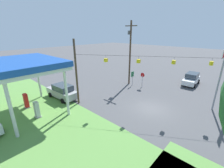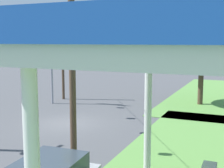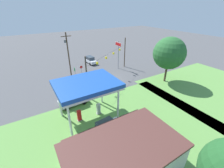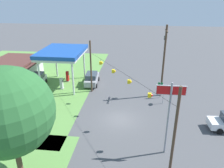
{
  "view_description": "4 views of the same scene",
  "coord_description": "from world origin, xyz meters",
  "px_view_note": "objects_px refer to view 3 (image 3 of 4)",
  "views": [
    {
      "loc": [
        -7.35,
        14.77,
        8.69
      ],
      "look_at": [
        5.17,
        1.29,
        2.21
      ],
      "focal_mm": 24.0,
      "sensor_mm": 36.0,
      "label": 1
    },
    {
      "loc": [
        17.32,
        10.8,
        5.47
      ],
      "look_at": [
        2.26,
        4.27,
        3.2
      ],
      "focal_mm": 50.0,
      "sensor_mm": 36.0,
      "label": 2
    },
    {
      "loc": [
        15.94,
        27.16,
        15.05
      ],
      "look_at": [
        2.15,
        4.4,
        1.23
      ],
      "focal_mm": 24.0,
      "sensor_mm": 36.0,
      "label": 3
    },
    {
      "loc": [
        -22.65,
        -1.68,
        14.35
      ],
      "look_at": [
        3.39,
        1.36,
        3.18
      ],
      "focal_mm": 35.0,
      "sensor_mm": 36.0,
      "label": 4
    }
  ],
  "objects_px": {
    "gas_station_store": "(123,157)",
    "gas_station_canopy": "(87,86)",
    "fuel_pump_near": "(98,109)",
    "stop_sign_overhead": "(118,49)",
    "tree_west_verge": "(169,53)",
    "car_at_pumps_front": "(74,100)",
    "car_on_crossroad": "(90,60)",
    "stop_sign_roadside": "(81,68)",
    "car_at_pumps_rear": "(107,128)",
    "utility_pole_main": "(68,54)",
    "fuel_pump_far": "(79,116)",
    "route_sign": "(75,70)"
  },
  "relations": [
    {
      "from": "gas_station_canopy",
      "to": "car_at_pumps_rear",
      "type": "relative_size",
      "value": 1.96
    },
    {
      "from": "fuel_pump_near",
      "to": "utility_pole_main",
      "type": "bearing_deg",
      "value": -91.91
    },
    {
      "from": "fuel_pump_far",
      "to": "fuel_pump_near",
      "type": "bearing_deg",
      "value": 180.0
    },
    {
      "from": "gas_station_store",
      "to": "route_sign",
      "type": "bearing_deg",
      "value": -97.7
    },
    {
      "from": "utility_pole_main",
      "to": "car_at_pumps_front",
      "type": "bearing_deg",
      "value": 74.86
    },
    {
      "from": "fuel_pump_far",
      "to": "utility_pole_main",
      "type": "height_order",
      "value": "utility_pole_main"
    },
    {
      "from": "utility_pole_main",
      "to": "car_at_pumps_rear",
      "type": "bearing_deg",
      "value": 85.9
    },
    {
      "from": "gas_station_store",
      "to": "gas_station_canopy",
      "type": "bearing_deg",
      "value": -91.96
    },
    {
      "from": "car_at_pumps_rear",
      "to": "stop_sign_roadside",
      "type": "relative_size",
      "value": 1.72
    },
    {
      "from": "route_sign",
      "to": "utility_pole_main",
      "type": "height_order",
      "value": "utility_pole_main"
    },
    {
      "from": "stop_sign_overhead",
      "to": "car_at_pumps_front",
      "type": "bearing_deg",
      "value": 33.26
    },
    {
      "from": "gas_station_store",
      "to": "fuel_pump_far",
      "type": "xyz_separation_m",
      "value": [
        1.24,
        -9.38,
        -0.9
      ]
    },
    {
      "from": "fuel_pump_far",
      "to": "car_on_crossroad",
      "type": "distance_m",
      "value": 25.39
    },
    {
      "from": "car_on_crossroad",
      "to": "stop_sign_roadside",
      "type": "distance_m",
      "value": 8.93
    },
    {
      "from": "route_sign",
      "to": "car_at_pumps_front",
      "type": "bearing_deg",
      "value": 70.1
    },
    {
      "from": "fuel_pump_far",
      "to": "tree_west_verge",
      "type": "height_order",
      "value": "tree_west_verge"
    },
    {
      "from": "gas_station_store",
      "to": "fuel_pump_near",
      "type": "distance_m",
      "value": 9.61
    },
    {
      "from": "stop_sign_overhead",
      "to": "utility_pole_main",
      "type": "relative_size",
      "value": 0.71
    },
    {
      "from": "fuel_pump_near",
      "to": "stop_sign_roadside",
      "type": "relative_size",
      "value": 0.72
    },
    {
      "from": "route_sign",
      "to": "stop_sign_overhead",
      "type": "bearing_deg",
      "value": 177.67
    },
    {
      "from": "car_at_pumps_front",
      "to": "stop_sign_roadside",
      "type": "xyz_separation_m",
      "value": [
        -5.64,
        -11.12,
        0.81
      ]
    },
    {
      "from": "stop_sign_overhead",
      "to": "utility_pole_main",
      "type": "xyz_separation_m",
      "value": [
        12.75,
        -0.73,
        0.55
      ]
    },
    {
      "from": "fuel_pump_far",
      "to": "car_at_pumps_front",
      "type": "bearing_deg",
      "value": -98.46
    },
    {
      "from": "gas_station_store",
      "to": "route_sign",
      "type": "distance_m",
      "value": 24.77
    },
    {
      "from": "gas_station_store",
      "to": "car_on_crossroad",
      "type": "distance_m",
      "value": 33.58
    },
    {
      "from": "car_on_crossroad",
      "to": "car_at_pumps_front",
      "type": "bearing_deg",
      "value": -34.67
    },
    {
      "from": "utility_pole_main",
      "to": "tree_west_verge",
      "type": "height_order",
      "value": "utility_pole_main"
    },
    {
      "from": "gas_station_canopy",
      "to": "car_at_pumps_front",
      "type": "relative_size",
      "value": 1.68
    },
    {
      "from": "stop_sign_roadside",
      "to": "car_at_pumps_rear",
      "type": "bearing_deg",
      "value": -101.59
    },
    {
      "from": "fuel_pump_near",
      "to": "stop_sign_roadside",
      "type": "bearing_deg",
      "value": -101.55
    },
    {
      "from": "route_sign",
      "to": "tree_west_verge",
      "type": "xyz_separation_m",
      "value": [
        -16.56,
        12.49,
        4.69
      ]
    },
    {
      "from": "car_at_pumps_rear",
      "to": "stop_sign_roadside",
      "type": "distance_m",
      "value": 20.28
    },
    {
      "from": "fuel_pump_near",
      "to": "car_at_pumps_front",
      "type": "xyz_separation_m",
      "value": [
        2.48,
        -4.36,
        0.14
      ]
    },
    {
      "from": "fuel_pump_near",
      "to": "car_at_pumps_front",
      "type": "height_order",
      "value": "car_at_pumps_front"
    },
    {
      "from": "fuel_pump_near",
      "to": "stop_sign_overhead",
      "type": "relative_size",
      "value": 0.25
    },
    {
      "from": "gas_station_store",
      "to": "car_on_crossroad",
      "type": "bearing_deg",
      "value": -108.2
    },
    {
      "from": "fuel_pump_far",
      "to": "tree_west_verge",
      "type": "relative_size",
      "value": 0.18
    },
    {
      "from": "car_on_crossroad",
      "to": "utility_pole_main",
      "type": "xyz_separation_m",
      "value": [
        8.09,
        7.1,
        4.76
      ]
    },
    {
      "from": "car_on_crossroad",
      "to": "route_sign",
      "type": "distance_m",
      "value": 10.29
    },
    {
      "from": "utility_pole_main",
      "to": "tree_west_verge",
      "type": "relative_size",
      "value": 1.06
    },
    {
      "from": "gas_station_store",
      "to": "stop_sign_roadside",
      "type": "distance_m",
      "value": 25.37
    },
    {
      "from": "fuel_pump_near",
      "to": "car_on_crossroad",
      "type": "height_order",
      "value": "car_on_crossroad"
    },
    {
      "from": "car_on_crossroad",
      "to": "route_sign",
      "type": "xyz_separation_m",
      "value": [
        7.17,
        7.35,
        0.71
      ]
    },
    {
      "from": "car_on_crossroad",
      "to": "stop_sign_roadside",
      "type": "height_order",
      "value": "stop_sign_roadside"
    },
    {
      "from": "gas_station_store",
      "to": "tree_west_verge",
      "type": "height_order",
      "value": "tree_west_verge"
    },
    {
      "from": "car_at_pumps_rear",
      "to": "utility_pole_main",
      "type": "xyz_separation_m",
      "value": [
        -1.42,
        -19.78,
        4.74
      ]
    },
    {
      "from": "utility_pole_main",
      "to": "route_sign",
      "type": "bearing_deg",
      "value": 164.67
    },
    {
      "from": "gas_station_canopy",
      "to": "fuel_pump_near",
      "type": "bearing_deg",
      "value": -179.95
    },
    {
      "from": "stop_sign_roadside",
      "to": "utility_pole_main",
      "type": "relative_size",
      "value": 0.24
    },
    {
      "from": "tree_west_verge",
      "to": "gas_station_store",
      "type": "bearing_deg",
      "value": 31.23
    }
  ]
}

